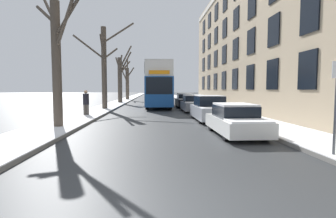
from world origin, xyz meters
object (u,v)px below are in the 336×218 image
object	(u,v)px
bare_tree_left_3	(127,81)
parked_car_1	(209,109)
bare_tree_left_2	(121,77)
double_decker_bus	(158,83)
parked_car_3	(185,101)
bare_tree_left_0	(57,56)
bare_tree_left_1	(104,65)
pedestrian_left_sidewalk	(86,102)
street_sign_post	(336,104)
parked_car_2	(193,104)
parked_car_0	(236,120)

from	to	relation	value
bare_tree_left_3	parked_car_1	bearing A→B (deg)	-75.42
bare_tree_left_2	double_decker_bus	world-z (taller)	bare_tree_left_2
bare_tree_left_2	parked_car_3	distance (m)	11.39
bare_tree_left_0	bare_tree_left_1	bearing A→B (deg)	89.47
parked_car_1	parked_car_3	world-z (taller)	parked_car_1
bare_tree_left_2	bare_tree_left_3	xyz separation A→B (m)	(-0.17, 10.37, -0.32)
bare_tree_left_3	double_decker_bus	size ratio (longest dim) A/B	0.62
bare_tree_left_2	pedestrian_left_sidewalk	xyz separation A→B (m)	(-0.32, -16.99, -2.55)
bare_tree_left_2	parked_car_1	size ratio (longest dim) A/B	1.77
bare_tree_left_0	parked_car_1	xyz separation A→B (m)	(7.82, 2.98, -2.73)
bare_tree_left_2	street_sign_post	xyz separation A→B (m)	(8.99, -28.44, -2.04)
bare_tree_left_2	bare_tree_left_3	bearing A→B (deg)	90.91
pedestrian_left_sidewalk	double_decker_bus	bearing A→B (deg)	-133.24
bare_tree_left_0	street_sign_post	world-z (taller)	bare_tree_left_0
bare_tree_left_1	bare_tree_left_2	distance (m)	11.11
double_decker_bus	parked_car_2	size ratio (longest dim) A/B	2.86
bare_tree_left_0	pedestrian_left_sidewalk	bearing A→B (deg)	91.05
bare_tree_left_0	double_decker_bus	xyz separation A→B (m)	(4.98, 15.37, -0.91)
double_decker_bus	parked_car_1	xyz separation A→B (m)	(2.85, -12.39, -1.82)
parked_car_1	parked_car_3	distance (m)	11.52
double_decker_bus	parked_car_3	bearing A→B (deg)	-16.97
bare_tree_left_0	parked_car_2	bearing A→B (deg)	49.73
bare_tree_left_1	bare_tree_left_3	world-z (taller)	bare_tree_left_1
bare_tree_left_0	bare_tree_left_3	xyz separation A→B (m)	(0.06, 32.86, -0.19)
parked_car_3	parked_car_1	bearing A→B (deg)	-90.00
double_decker_bus	parked_car_3	distance (m)	3.50
double_decker_bus	street_sign_post	distance (m)	21.76
parked_car_2	street_sign_post	world-z (taller)	street_sign_post
parked_car_0	pedestrian_left_sidewalk	size ratio (longest dim) A/B	2.18
bare_tree_left_3	bare_tree_left_0	bearing A→B (deg)	-90.10
bare_tree_left_0	pedestrian_left_sidewalk	xyz separation A→B (m)	(-0.10, 5.49, -2.42)
double_decker_bus	street_sign_post	xyz separation A→B (m)	(4.24, -21.32, -1.01)
bare_tree_left_2	parked_car_1	bearing A→B (deg)	-68.70
bare_tree_left_1	bare_tree_left_2	bearing A→B (deg)	89.40
bare_tree_left_1	parked_car_0	size ratio (longest dim) A/B	2.02
street_sign_post	parked_car_1	bearing A→B (deg)	98.84
double_decker_bus	parked_car_1	size ratio (longest dim) A/B	2.62
parked_car_0	parked_car_2	distance (m)	11.23
parked_car_1	parked_car_2	size ratio (longest dim) A/B	1.09
parked_car_2	parked_car_3	size ratio (longest dim) A/B	0.93
bare_tree_left_1	double_decker_bus	xyz separation A→B (m)	(4.87, 3.98, -1.54)
parked_car_3	street_sign_post	size ratio (longest dim) A/B	1.59
pedestrian_left_sidewalk	bare_tree_left_0	bearing A→B (deg)	75.02
bare_tree_left_1	bare_tree_left_3	bearing A→B (deg)	90.13
bare_tree_left_3	parked_car_2	distance (m)	25.00
parked_car_2	street_sign_post	size ratio (longest dim) A/B	1.49
street_sign_post	double_decker_bus	bearing A→B (deg)	101.23
bare_tree_left_2	parked_car_0	bearing A→B (deg)	-72.74
bare_tree_left_3	parked_car_1	xyz separation A→B (m)	(7.77, -29.88, -2.54)
bare_tree_left_0	parked_car_3	distance (m)	16.71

